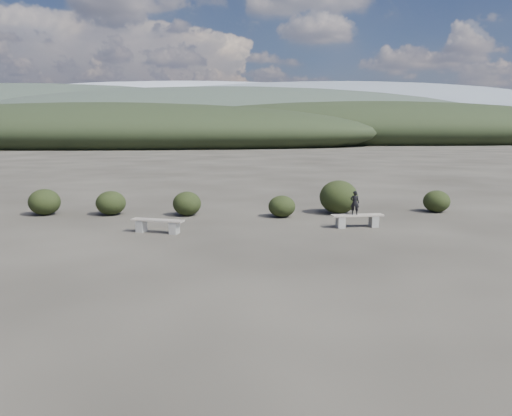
{
  "coord_description": "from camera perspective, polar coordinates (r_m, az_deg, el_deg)",
  "views": [
    {
      "loc": [
        -0.32,
        -12.44,
        3.66
      ],
      "look_at": [
        0.49,
        3.5,
        1.1
      ],
      "focal_mm": 35.0,
      "sensor_mm": 36.0,
      "label": 1
    }
  ],
  "objects": [
    {
      "name": "mountain_ridges",
      "position": [
        351.65,
        -4.14,
        10.25
      ],
      "size": [
        500.0,
        400.0,
        56.0
      ],
      "color": "black",
      "rests_on": "ground"
    },
    {
      "name": "shrub_f",
      "position": [
        23.03,
        -23.02,
        0.63
      ],
      "size": [
        1.31,
        1.31,
        1.11
      ],
      "primitive_type": "ellipsoid",
      "color": "black",
      "rests_on": "ground"
    },
    {
      "name": "shrub_b",
      "position": [
        21.25,
        -7.89,
        0.5
      ],
      "size": [
        1.19,
        1.19,
        1.02
      ],
      "primitive_type": "ellipsoid",
      "color": "black",
      "rests_on": "ground"
    },
    {
      "name": "shrub_d",
      "position": [
        21.85,
        9.43,
        1.26
      ],
      "size": [
        1.65,
        1.65,
        1.44
      ],
      "primitive_type": "ellipsoid",
      "color": "black",
      "rests_on": "ground"
    },
    {
      "name": "shrub_c",
      "position": [
        20.73,
        2.97,
        0.19
      ],
      "size": [
        1.13,
        1.13,
        0.9
      ],
      "primitive_type": "ellipsoid",
      "color": "black",
      "rests_on": "ground"
    },
    {
      "name": "shrub_a",
      "position": [
        22.1,
        -16.25,
        0.56
      ],
      "size": [
        1.25,
        1.25,
        1.03
      ],
      "primitive_type": "ellipsoid",
      "color": "black",
      "rests_on": "ground"
    },
    {
      "name": "bench_right",
      "position": [
        18.95,
        11.51,
        -1.31
      ],
      "size": [
        1.97,
        0.6,
        0.48
      ],
      "rotation": [
        0.0,
        0.0,
        0.1
      ],
      "color": "gray",
      "rests_on": "ground"
    },
    {
      "name": "shrub_e",
      "position": [
        23.33,
        19.94,
        0.73
      ],
      "size": [
        1.16,
        1.16,
        0.96
      ],
      "primitive_type": "ellipsoid",
      "color": "black",
      "rests_on": "ground"
    },
    {
      "name": "ground",
      "position": [
        12.97,
        -1.37,
        -7.28
      ],
      "size": [
        1200.0,
        1200.0,
        0.0
      ],
      "primitive_type": "plane",
      "color": "#292520",
      "rests_on": "ground"
    },
    {
      "name": "bench_left",
      "position": [
        17.94,
        -11.18,
        -1.89
      ],
      "size": [
        1.94,
        0.97,
        0.48
      ],
      "rotation": [
        0.0,
        0.0,
        -0.31
      ],
      "color": "gray",
      "rests_on": "ground"
    },
    {
      "name": "seated_person",
      "position": [
        18.8,
        11.23,
        0.59
      ],
      "size": [
        0.38,
        0.3,
        0.89
      ],
      "primitive_type": "imported",
      "rotation": [
        0.0,
        0.0,
        2.84
      ],
      "color": "black",
      "rests_on": "bench_right"
    }
  ]
}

